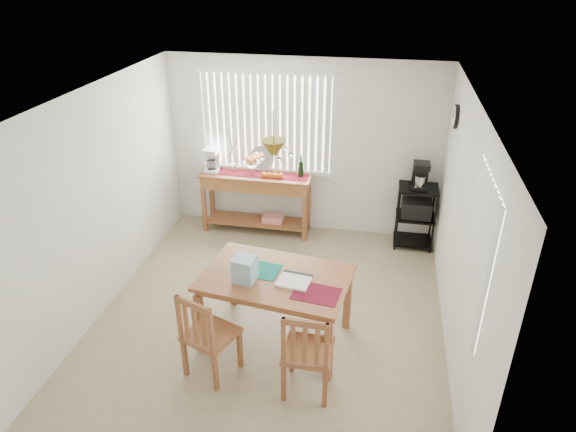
% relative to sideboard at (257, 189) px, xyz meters
% --- Properties ---
extents(ground, '(4.00, 4.50, 0.01)m').
position_rel_sideboard_xyz_m(ground, '(0.66, -2.00, -0.70)').
color(ground, tan).
extents(room_shell, '(4.20, 4.70, 2.70)m').
position_rel_sideboard_xyz_m(room_shell, '(0.66, -1.98, 0.99)').
color(room_shell, silver).
rests_on(room_shell, ground).
extents(sideboard, '(1.65, 0.46, 0.93)m').
position_rel_sideboard_xyz_m(sideboard, '(0.00, 0.00, 0.00)').
color(sideboard, brown).
rests_on(sideboard, ground).
extents(sideboard_items, '(1.57, 0.39, 0.71)m').
position_rel_sideboard_xyz_m(sideboard_items, '(-0.27, 0.01, 0.37)').
color(sideboard_items, maroon).
rests_on(sideboard_items, sideboard).
extents(wire_cart, '(0.54, 0.43, 0.92)m').
position_rel_sideboard_xyz_m(wire_cart, '(2.35, -0.01, -0.14)').
color(wire_cart, black).
rests_on(wire_cart, ground).
extents(cart_items, '(0.22, 0.26, 0.38)m').
position_rel_sideboard_xyz_m(cart_items, '(2.35, 0.00, 0.40)').
color(cart_items, black).
rests_on(cart_items, wire_cart).
extents(dining_table, '(1.66, 1.19, 0.82)m').
position_rel_sideboard_xyz_m(dining_table, '(0.80, -2.39, 0.03)').
color(dining_table, brown).
rests_on(dining_table, ground).
extents(table_items, '(1.18, 0.70, 0.26)m').
position_rel_sideboard_xyz_m(table_items, '(0.64, -2.50, 0.23)').
color(table_items, '#157766').
rests_on(table_items, dining_table).
extents(chair_left, '(0.60, 0.60, 1.00)m').
position_rel_sideboard_xyz_m(chair_left, '(0.26, -3.05, -0.21)').
color(chair_left, brown).
rests_on(chair_left, ground).
extents(chair_right, '(0.47, 0.47, 1.00)m').
position_rel_sideboard_xyz_m(chair_right, '(1.26, -3.11, -0.20)').
color(chair_right, brown).
rests_on(chair_right, ground).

